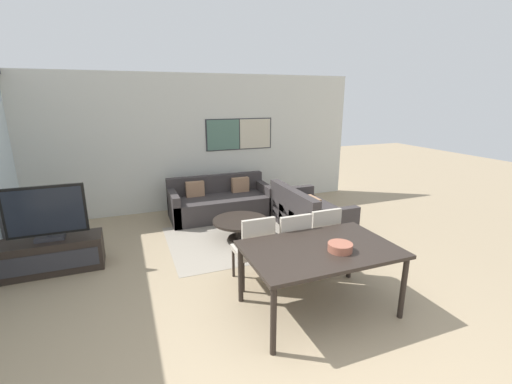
% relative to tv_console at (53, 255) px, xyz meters
% --- Properties ---
extents(ground_plane, '(24.00, 24.00, 0.00)m').
position_rel_tv_console_xyz_m(ground_plane, '(2.40, -3.05, -0.23)').
color(ground_plane, '#9E896B').
extents(wall_back, '(7.38, 0.09, 2.80)m').
position_rel_tv_console_xyz_m(wall_back, '(2.43, 2.12, 1.17)').
color(wall_back, silver).
rests_on(wall_back, ground_plane).
extents(area_rug, '(2.40, 1.93, 0.01)m').
position_rel_tv_console_xyz_m(area_rug, '(2.77, 0.10, -0.23)').
color(area_rug, gray).
rests_on(area_rug, ground_plane).
extents(tv_console, '(1.27, 0.49, 0.46)m').
position_rel_tv_console_xyz_m(tv_console, '(0.00, 0.00, 0.00)').
color(tv_console, black).
rests_on(tv_console, ground_plane).
extents(television, '(0.99, 0.20, 0.75)m').
position_rel_tv_console_xyz_m(television, '(0.00, 0.00, 0.60)').
color(television, '#2D2D33').
rests_on(television, tv_console).
extents(sofa_main, '(2.01, 0.91, 0.78)m').
position_rel_tv_console_xyz_m(sofa_main, '(2.77, 1.39, 0.04)').
color(sofa_main, '#383333').
rests_on(sofa_main, ground_plane).
extents(sofa_side, '(0.91, 1.61, 0.78)m').
position_rel_tv_console_xyz_m(sofa_side, '(4.04, 0.07, 0.03)').
color(sofa_side, '#383333').
rests_on(sofa_side, ground_plane).
extents(coffee_table, '(0.93, 0.93, 0.34)m').
position_rel_tv_console_xyz_m(coffee_table, '(2.77, 0.10, 0.03)').
color(coffee_table, black).
rests_on(coffee_table, ground_plane).
extents(dining_table, '(1.65, 1.05, 0.76)m').
position_rel_tv_console_xyz_m(dining_table, '(2.94, -2.12, 0.46)').
color(dining_table, black).
rests_on(dining_table, ground_plane).
extents(dining_chair_left, '(0.46, 0.46, 0.94)m').
position_rel_tv_console_xyz_m(dining_chair_left, '(2.47, -1.35, 0.29)').
color(dining_chair_left, '#B2A899').
rests_on(dining_chair_left, ground_plane).
extents(dining_chair_centre, '(0.46, 0.46, 0.94)m').
position_rel_tv_console_xyz_m(dining_chair_centre, '(2.94, -1.42, 0.29)').
color(dining_chair_centre, '#B2A899').
rests_on(dining_chair_centre, ground_plane).
extents(dining_chair_right, '(0.46, 0.46, 0.94)m').
position_rel_tv_console_xyz_m(dining_chair_right, '(3.41, -1.37, 0.29)').
color(dining_chair_right, '#B2A899').
rests_on(dining_chair_right, ground_plane).
extents(fruit_bowl, '(0.26, 0.26, 0.09)m').
position_rel_tv_console_xyz_m(fruit_bowl, '(3.09, -2.26, 0.58)').
color(fruit_bowl, '#995642').
rests_on(fruit_bowl, dining_table).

